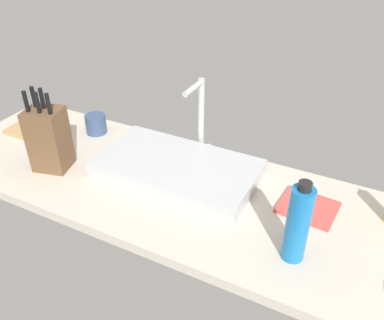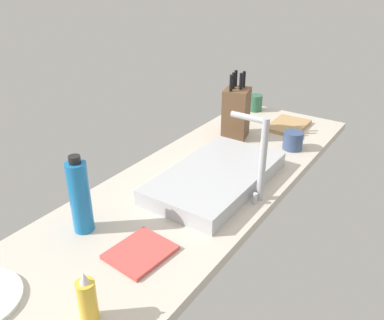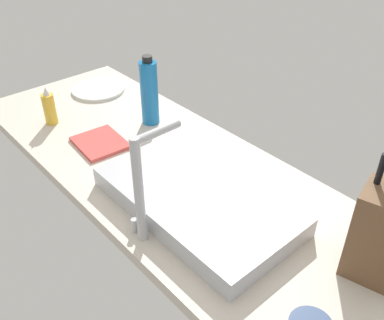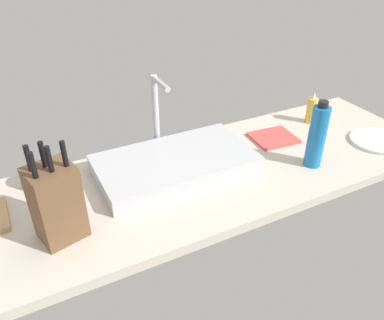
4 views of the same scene
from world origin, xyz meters
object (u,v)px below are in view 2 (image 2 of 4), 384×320
at_px(soap_bottle, 87,300).
at_px(dish_towel, 141,252).
at_px(faucet, 259,153).
at_px(cutting_board, 288,125).
at_px(water_bottle, 80,196).
at_px(ceramic_cup, 293,141).
at_px(coffee_mug, 255,103).
at_px(knife_block, 236,113).
at_px(sink_basin, 216,177).

height_order(soap_bottle, dish_towel, soap_bottle).
bearing_deg(faucet, cutting_board, -166.95).
bearing_deg(soap_bottle, cutting_board, -176.94).
distance_m(soap_bottle, water_bottle, 0.36).
height_order(faucet, ceramic_cup, faucet).
relative_size(water_bottle, dish_towel, 1.46).
relative_size(water_bottle, ceramic_cup, 2.97).
xyz_separation_m(dish_towel, coffee_mug, (-1.25, -0.26, 0.04)).
distance_m(knife_block, ceramic_cup, 0.28).
bearing_deg(dish_towel, soap_bottle, 12.69).
distance_m(faucet, dish_towel, 0.50).
xyz_separation_m(cutting_board, coffee_mug, (-0.13, -0.24, 0.03)).
relative_size(cutting_board, water_bottle, 0.90).
bearing_deg(soap_bottle, dish_towel, -167.31).
xyz_separation_m(soap_bottle, water_bottle, (-0.23, -0.27, 0.06)).
distance_m(cutting_board, soap_bottle, 1.36).
height_order(sink_basin, soap_bottle, soap_bottle).
height_order(knife_block, soap_bottle, knife_block).
relative_size(sink_basin, soap_bottle, 3.96).
bearing_deg(knife_block, faucet, 22.14).
height_order(faucet, knife_block, knife_block).
bearing_deg(water_bottle, knife_block, 177.57).
relative_size(soap_bottle, water_bottle, 0.56).
bearing_deg(ceramic_cup, dish_towel, -5.79).
relative_size(soap_bottle, coffee_mug, 1.62).
relative_size(sink_basin, dish_towel, 3.22).
relative_size(sink_basin, faucet, 1.86).
height_order(sink_basin, dish_towel, sink_basin).
relative_size(cutting_board, dish_towel, 1.31).
distance_m(cutting_board, ceramic_cup, 0.25).
bearing_deg(coffee_mug, faucet, 26.45).
xyz_separation_m(water_bottle, coffee_mug, (-1.26, -0.04, -0.07)).
height_order(knife_block, cutting_board, knife_block).
relative_size(faucet, dish_towel, 1.73).
bearing_deg(cutting_board, ceramic_cup, 26.20).
xyz_separation_m(water_bottle, dish_towel, (-0.01, 0.22, -0.11)).
relative_size(knife_block, coffee_mug, 3.48).
xyz_separation_m(water_bottle, ceramic_cup, (-0.91, 0.31, -0.08)).
bearing_deg(ceramic_cup, sink_basin, -14.67).
height_order(dish_towel, coffee_mug, coffee_mug).
relative_size(faucet, water_bottle, 1.19).
distance_m(water_bottle, coffee_mug, 1.26).
xyz_separation_m(knife_block, water_bottle, (0.89, -0.04, 0.00)).
bearing_deg(water_bottle, cutting_board, 170.04).
relative_size(cutting_board, ceramic_cup, 2.68).
height_order(knife_block, ceramic_cup, knife_block).
distance_m(knife_block, coffee_mug, 0.39).
bearing_deg(coffee_mug, dish_towel, 11.84).
xyz_separation_m(soap_bottle, dish_towel, (-0.24, -0.05, -0.05)).
bearing_deg(soap_bottle, faucet, 173.02).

